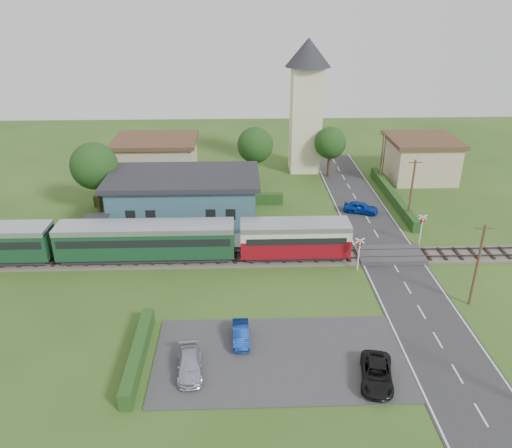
{
  "coord_description": "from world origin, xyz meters",
  "views": [
    {
      "loc": [
        -4.0,
        -38.94,
        22.54
      ],
      "look_at": [
        -2.54,
        4.0,
        2.71
      ],
      "focal_mm": 35.0,
      "sensor_mm": 36.0,
      "label": 1
    }
  ],
  "objects_px": {
    "pedestrian_far": "(111,233)",
    "crossing_signal_near": "(359,249)",
    "car_park_silver": "(190,365)",
    "car_park_dark": "(377,374)",
    "car_on_road": "(361,207)",
    "train": "(111,241)",
    "church_tower": "(307,96)",
    "house_east": "(420,158)",
    "equipment_hut": "(96,230)",
    "pedestrian_near": "(250,232)",
    "house_west": "(157,158)",
    "station_building": "(184,198)",
    "car_park_blue": "(241,334)",
    "crossing_signal_far": "(422,225)"
  },
  "relations": [
    {
      "from": "equipment_hut",
      "to": "crossing_signal_near",
      "type": "height_order",
      "value": "crossing_signal_near"
    },
    {
      "from": "equipment_hut",
      "to": "car_on_road",
      "type": "relative_size",
      "value": 0.67
    },
    {
      "from": "church_tower",
      "to": "pedestrian_near",
      "type": "xyz_separation_m",
      "value": [
        -8.04,
        -22.74,
        -9.01
      ]
    },
    {
      "from": "crossing_signal_far",
      "to": "car_park_blue",
      "type": "bearing_deg",
      "value": -140.67
    },
    {
      "from": "church_tower",
      "to": "car_park_dark",
      "type": "xyz_separation_m",
      "value": [
        -0.5,
        -42.5,
        -9.56
      ]
    },
    {
      "from": "station_building",
      "to": "car_park_silver",
      "type": "relative_size",
      "value": 4.12
    },
    {
      "from": "station_building",
      "to": "crossing_signal_near",
      "type": "relative_size",
      "value": 4.88
    },
    {
      "from": "equipment_hut",
      "to": "crossing_signal_near",
      "type": "relative_size",
      "value": 0.78
    },
    {
      "from": "train",
      "to": "pedestrian_near",
      "type": "xyz_separation_m",
      "value": [
        12.76,
        3.26,
        -0.96
      ]
    },
    {
      "from": "house_west",
      "to": "crossing_signal_near",
      "type": "height_order",
      "value": "house_west"
    },
    {
      "from": "house_east",
      "to": "car_park_silver",
      "type": "xyz_separation_m",
      "value": [
        -27.45,
        -37.22,
        -2.15
      ]
    },
    {
      "from": "house_west",
      "to": "pedestrian_far",
      "type": "height_order",
      "value": "house_west"
    },
    {
      "from": "crossing_signal_far",
      "to": "pedestrian_far",
      "type": "xyz_separation_m",
      "value": [
        -30.18,
        0.76,
        -0.73
      ]
    },
    {
      "from": "station_building",
      "to": "pedestrian_far",
      "type": "relative_size",
      "value": 8.32
    },
    {
      "from": "car_on_road",
      "to": "pedestrian_near",
      "type": "bearing_deg",
      "value": 139.82
    },
    {
      "from": "house_west",
      "to": "pedestrian_near",
      "type": "bearing_deg",
      "value": -58.8
    },
    {
      "from": "car_park_blue",
      "to": "pedestrian_far",
      "type": "bearing_deg",
      "value": 127.91
    },
    {
      "from": "car_park_silver",
      "to": "pedestrian_far",
      "type": "xyz_separation_m",
      "value": [
        -9.13,
        18.37,
        0.77
      ]
    },
    {
      "from": "house_west",
      "to": "house_east",
      "type": "distance_m",
      "value": 35.01
    },
    {
      "from": "car_on_road",
      "to": "pedestrian_far",
      "type": "relative_size",
      "value": 1.99
    },
    {
      "from": "station_building",
      "to": "car_on_road",
      "type": "distance_m",
      "value": 19.72
    },
    {
      "from": "equipment_hut",
      "to": "crossing_signal_far",
      "type": "xyz_separation_m",
      "value": [
        31.6,
        -0.81,
        0.39
      ]
    },
    {
      "from": "train",
      "to": "crossing_signal_near",
      "type": "distance_m",
      "value": 22.34
    },
    {
      "from": "car_park_dark",
      "to": "car_on_road",
      "type": "bearing_deg",
      "value": 91.27
    },
    {
      "from": "car_on_road",
      "to": "pedestrian_far",
      "type": "bearing_deg",
      "value": 125.78
    },
    {
      "from": "church_tower",
      "to": "crossing_signal_far",
      "type": "xyz_separation_m",
      "value": [
        8.6,
        -23.61,
        -8.08
      ]
    },
    {
      "from": "house_west",
      "to": "crossing_signal_far",
      "type": "xyz_separation_m",
      "value": [
        28.6,
        -20.61,
        -0.65
      ]
    },
    {
      "from": "house_east",
      "to": "crossing_signal_far",
      "type": "height_order",
      "value": "house_east"
    },
    {
      "from": "crossing_signal_near",
      "to": "crossing_signal_far",
      "type": "relative_size",
      "value": 1.0
    },
    {
      "from": "house_west",
      "to": "car_park_silver",
      "type": "relative_size",
      "value": 2.78
    },
    {
      "from": "church_tower",
      "to": "house_east",
      "type": "bearing_deg",
      "value": -14.93
    },
    {
      "from": "pedestrian_far",
      "to": "crossing_signal_near",
      "type": "bearing_deg",
      "value": -118.35
    },
    {
      "from": "train",
      "to": "church_tower",
      "type": "distance_m",
      "value": 34.26
    },
    {
      "from": "church_tower",
      "to": "pedestrian_far",
      "type": "relative_size",
      "value": 9.15
    },
    {
      "from": "house_west",
      "to": "car_park_blue",
      "type": "distance_m",
      "value": 36.83
    },
    {
      "from": "station_building",
      "to": "house_east",
      "type": "height_order",
      "value": "house_east"
    },
    {
      "from": "church_tower",
      "to": "crossing_signal_near",
      "type": "relative_size",
      "value": 5.37
    },
    {
      "from": "station_building",
      "to": "pedestrian_near",
      "type": "bearing_deg",
      "value": -39.5
    },
    {
      "from": "car_on_road",
      "to": "equipment_hut",
      "type": "bearing_deg",
      "value": 124.92
    },
    {
      "from": "car_park_dark",
      "to": "equipment_hut",
      "type": "bearing_deg",
      "value": 150.74
    },
    {
      "from": "equipment_hut",
      "to": "crossing_signal_near",
      "type": "distance_m",
      "value": 25.04
    },
    {
      "from": "station_building",
      "to": "crossing_signal_far",
      "type": "distance_m",
      "value": 24.51
    },
    {
      "from": "church_tower",
      "to": "pedestrian_near",
      "type": "height_order",
      "value": "church_tower"
    },
    {
      "from": "equipment_hut",
      "to": "pedestrian_near",
      "type": "distance_m",
      "value": 14.97
    },
    {
      "from": "car_park_silver",
      "to": "car_park_dark",
      "type": "xyz_separation_m",
      "value": [
        11.95,
        -1.28,
        0.02
      ]
    },
    {
      "from": "train",
      "to": "pedestrian_near",
      "type": "height_order",
      "value": "train"
    },
    {
      "from": "station_building",
      "to": "car_park_blue",
      "type": "xyz_separation_m",
      "value": [
        5.9,
        -21.1,
        -2.07
      ]
    },
    {
      "from": "car_park_blue",
      "to": "pedestrian_near",
      "type": "distance_m",
      "value": 15.41
    },
    {
      "from": "car_on_road",
      "to": "car_park_silver",
      "type": "distance_m",
      "value": 30.78
    },
    {
      "from": "station_building",
      "to": "car_park_blue",
      "type": "height_order",
      "value": "station_building"
    }
  ]
}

